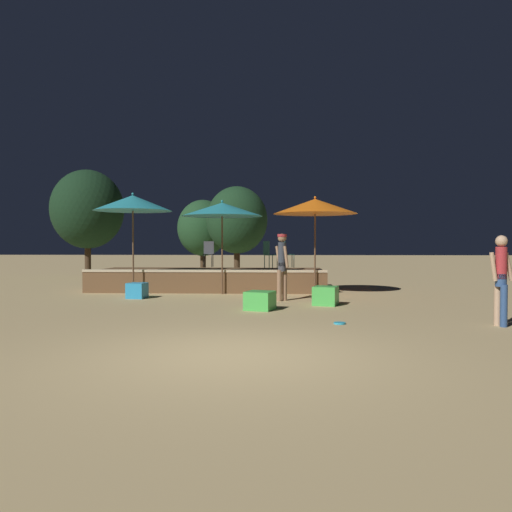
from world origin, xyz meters
TOP-DOWN VIEW (x-y plane):
  - ground_plane at (0.00, 0.00)m, footprint 120.00×120.00m
  - wooden_deck at (-1.68, 10.10)m, footprint 7.74×3.14m
  - patio_umbrella_0 at (-3.82, 8.24)m, footprint 2.40×2.40m
  - patio_umbrella_1 at (1.79, 8.43)m, footprint 2.58×2.58m
  - patio_umbrella_2 at (-1.08, 8.43)m, footprint 2.52×2.52m
  - cube_seat_0 at (1.87, 5.81)m, footprint 0.73×0.73m
  - cube_seat_1 at (-3.40, 7.16)m, footprint 0.56×0.56m
  - cube_seat_2 at (0.23, 4.83)m, footprint 0.78×0.78m
  - person_0 at (0.76, 6.71)m, footprint 0.40×0.51m
  - person_1 at (4.89, 2.68)m, footprint 0.53×0.29m
  - bistro_chair_0 at (0.34, 9.15)m, footprint 0.47×0.47m
  - bistro_chair_1 at (-1.80, 10.47)m, footprint 0.40×0.40m
  - bistro_chair_2 at (0.93, 10.15)m, footprint 0.42×0.41m
  - frisbee_disc at (1.86, 2.80)m, footprint 0.23×0.23m
  - background_tree_0 at (-3.09, 17.72)m, footprint 2.54×2.54m
  - background_tree_1 at (-1.27, 16.24)m, footprint 2.85×2.85m
  - background_tree_2 at (-8.13, 15.66)m, footprint 3.29×3.29m

SIDE VIEW (x-z plane):
  - ground_plane at x=0.00m, z-range 0.00..0.00m
  - frisbee_disc at x=1.86m, z-range 0.00..0.03m
  - cube_seat_2 at x=0.23m, z-range 0.00..0.44m
  - cube_seat_1 at x=-3.40m, z-range 0.00..0.44m
  - cube_seat_0 at x=1.87m, z-range 0.00..0.48m
  - wooden_deck at x=-1.68m, z-range -0.04..0.71m
  - person_1 at x=4.89m, z-range 0.08..1.81m
  - person_0 at x=0.76m, z-range 0.14..1.98m
  - bistro_chair_0 at x=0.34m, z-range 0.84..1.74m
  - bistro_chair_1 at x=-1.80m, z-range 0.84..1.74m
  - bistro_chair_2 at x=0.93m, z-range 0.84..1.74m
  - background_tree_0 at x=-3.09m, z-range 0.47..4.21m
  - patio_umbrella_2 at x=-1.08m, z-range 1.17..4.08m
  - background_tree_1 at x=-1.27m, z-range 0.54..4.78m
  - patio_umbrella_1 at x=1.79m, z-range 1.20..4.22m
  - patio_umbrella_0 at x=-3.82m, z-range 1.25..4.39m
  - background_tree_2 at x=-8.13m, z-range 0.66..5.62m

